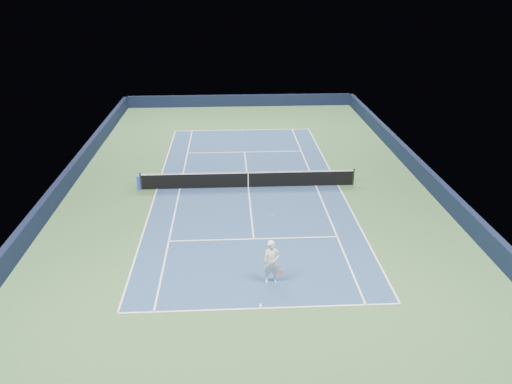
{
  "coord_description": "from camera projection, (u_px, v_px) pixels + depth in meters",
  "views": [
    {
      "loc": [
        -1.06,
        -27.67,
        11.95
      ],
      "look_at": [
        0.3,
        -3.0,
        1.0
      ],
      "focal_mm": 35.0,
      "sensor_mm": 36.0,
      "label": 1
    }
  ],
  "objects": [
    {
      "name": "service_line_far",
      "position": [
        245.0,
        152.0,
        35.99
      ],
      "size": [
        8.23,
        0.08,
        0.0
      ],
      "primitive_type": "cube",
      "color": "white",
      "rests_on": "ground"
    },
    {
      "name": "sideline_singles_right",
      "position": [
        316.0,
        186.0,
        30.35
      ],
      "size": [
        0.08,
        23.77,
        0.0
      ],
      "primitive_type": "cube",
      "color": "white",
      "rests_on": "ground"
    },
    {
      "name": "tennis_net",
      "position": [
        248.0,
        179.0,
        29.95
      ],
      "size": [
        12.9,
        0.1,
        1.07
      ],
      "color": "black",
      "rests_on": "ground"
    },
    {
      "name": "ground",
      "position": [
        248.0,
        187.0,
        30.15
      ],
      "size": [
        40.0,
        40.0,
        0.0
      ],
      "primitive_type": "plane",
      "color": "#345830",
      "rests_on": "ground"
    },
    {
      "name": "service_line_near",
      "position": [
        254.0,
        239.0,
        24.3
      ],
      "size": [
        8.23,
        0.08,
        0.0
      ],
      "primitive_type": "cube",
      "color": "white",
      "rests_on": "ground"
    },
    {
      "name": "tennis_player",
      "position": [
        272.0,
        262.0,
        20.59
      ],
      "size": [
        0.87,
        1.31,
        2.63
      ],
      "color": "white",
      "rests_on": "ground"
    },
    {
      "name": "court_surface",
      "position": [
        248.0,
        187.0,
        30.15
      ],
      "size": [
        10.97,
        23.77,
        0.01
      ],
      "primitive_type": "cube",
      "color": "navy",
      "rests_on": "ground"
    },
    {
      "name": "sideline_doubles_left",
      "position": [
        157.0,
        189.0,
        29.87
      ],
      "size": [
        0.08,
        23.77,
        0.0
      ],
      "primitive_type": "cube",
      "color": "white",
      "rests_on": "ground"
    },
    {
      "name": "sponsor_cube",
      "position": [
        142.0,
        182.0,
        29.86
      ],
      "size": [
        0.58,
        0.48,
        0.83
      ],
      "color": "blue",
      "rests_on": "ground"
    },
    {
      "name": "sideline_doubles_right",
      "position": [
        338.0,
        185.0,
        30.42
      ],
      "size": [
        0.08,
        23.77,
        0.0
      ],
      "primitive_type": "cube",
      "color": "white",
      "rests_on": "ground"
    },
    {
      "name": "sideline_singles_left",
      "position": [
        180.0,
        189.0,
        29.94
      ],
      "size": [
        0.08,
        23.77,
        0.0
      ],
      "primitive_type": "cube",
      "color": "white",
      "rests_on": "ground"
    },
    {
      "name": "wall_right",
      "position": [
        425.0,
        175.0,
        30.47
      ],
      "size": [
        0.35,
        40.0,
        1.1
      ],
      "primitive_type": "cube",
      "color": "black",
      "rests_on": "ground"
    },
    {
      "name": "center_service_line",
      "position": [
        248.0,
        187.0,
        30.15
      ],
      "size": [
        0.08,
        12.8,
        0.0
      ],
      "primitive_type": "cube",
      "color": "white",
      "rests_on": "ground"
    },
    {
      "name": "center_mark_near",
      "position": [
        261.0,
        306.0,
        19.44
      ],
      "size": [
        0.08,
        0.3,
        0.0
      ],
      "primitive_type": "cube",
      "color": "white",
      "rests_on": "ground"
    },
    {
      "name": "baseline_near",
      "position": [
        261.0,
        308.0,
        19.3
      ],
      "size": [
        10.97,
        0.08,
        0.0
      ],
      "primitive_type": "cube",
      "color": "white",
      "rests_on": "ground"
    },
    {
      "name": "wall_left",
      "position": [
        65.0,
        183.0,
        29.38
      ],
      "size": [
        0.35,
        40.0,
        1.1
      ],
      "primitive_type": "cube",
      "color": "black",
      "rests_on": "ground"
    },
    {
      "name": "baseline_far",
      "position": [
        242.0,
        130.0,
        41.0
      ],
      "size": [
        10.97,
        0.08,
        0.0
      ],
      "primitive_type": "cube",
      "color": "white",
      "rests_on": "ground"
    },
    {
      "name": "wall_far",
      "position": [
        240.0,
        101.0,
        48.02
      ],
      "size": [
        22.0,
        0.35,
        1.1
      ],
      "primitive_type": "cube",
      "color": "black",
      "rests_on": "ground"
    },
    {
      "name": "center_mark_far",
      "position": [
        242.0,
        130.0,
        40.86
      ],
      "size": [
        0.08,
        0.3,
        0.0
      ],
      "primitive_type": "cube",
      "color": "white",
      "rests_on": "ground"
    }
  ]
}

